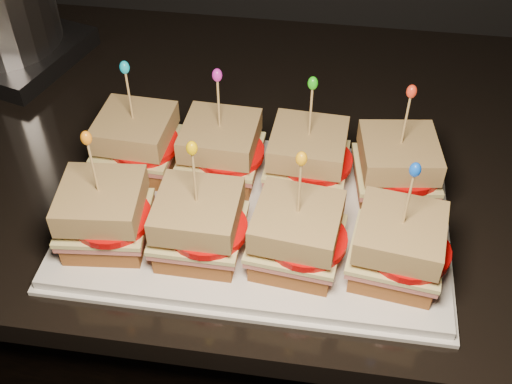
# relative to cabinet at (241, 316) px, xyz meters

# --- Properties ---
(cabinet) EXTENTS (2.27, 0.69, 0.83)m
(cabinet) POSITION_rel_cabinet_xyz_m (0.00, 0.00, 0.00)
(cabinet) COLOR black
(cabinet) RESTS_ON ground
(granite_slab) EXTENTS (2.31, 0.73, 0.03)m
(granite_slab) POSITION_rel_cabinet_xyz_m (0.00, 0.00, 0.43)
(granite_slab) COLOR black
(granite_slab) RESTS_ON cabinet
(platter) EXTENTS (0.47, 0.29, 0.02)m
(platter) POSITION_rel_cabinet_xyz_m (0.06, -0.17, 0.46)
(platter) COLOR white
(platter) RESTS_ON granite_slab
(platter_rim) EXTENTS (0.48, 0.30, 0.01)m
(platter_rim) POSITION_rel_cabinet_xyz_m (0.06, -0.17, 0.45)
(platter_rim) COLOR white
(platter_rim) RESTS_ON granite_slab
(sandwich_0_bread_bot) EXTENTS (0.09, 0.09, 0.03)m
(sandwich_0_bread_bot) POSITION_rel_cabinet_xyz_m (-0.11, -0.10, 0.48)
(sandwich_0_bread_bot) COLOR brown
(sandwich_0_bread_bot) RESTS_ON platter
(sandwich_0_ham) EXTENTS (0.10, 0.10, 0.01)m
(sandwich_0_ham) POSITION_rel_cabinet_xyz_m (-0.11, -0.10, 0.50)
(sandwich_0_ham) COLOR #C1685D
(sandwich_0_ham) RESTS_ON sandwich_0_bread_bot
(sandwich_0_cheese) EXTENTS (0.11, 0.10, 0.01)m
(sandwich_0_cheese) POSITION_rel_cabinet_xyz_m (-0.11, -0.10, 0.50)
(sandwich_0_cheese) COLOR #E5DD8C
(sandwich_0_cheese) RESTS_ON sandwich_0_ham
(sandwich_0_tomato) EXTENTS (0.09, 0.09, 0.01)m
(sandwich_0_tomato) POSITION_rel_cabinet_xyz_m (-0.10, -0.11, 0.51)
(sandwich_0_tomato) COLOR red
(sandwich_0_tomato) RESTS_ON sandwich_0_cheese
(sandwich_0_bread_top) EXTENTS (0.10, 0.10, 0.03)m
(sandwich_0_bread_top) POSITION_rel_cabinet_xyz_m (-0.11, -0.10, 0.53)
(sandwich_0_bread_top) COLOR #64350D
(sandwich_0_bread_top) RESTS_ON sandwich_0_tomato
(sandwich_0_pick) EXTENTS (0.00, 0.00, 0.09)m
(sandwich_0_pick) POSITION_rel_cabinet_xyz_m (-0.11, -0.10, 0.58)
(sandwich_0_pick) COLOR tan
(sandwich_0_pick) RESTS_ON sandwich_0_bread_top
(sandwich_0_frill) EXTENTS (0.01, 0.01, 0.02)m
(sandwich_0_frill) POSITION_rel_cabinet_xyz_m (-0.11, -0.10, 0.62)
(sandwich_0_frill) COLOR #0FA7C9
(sandwich_0_frill) RESTS_ON sandwich_0_pick
(sandwich_1_bread_bot) EXTENTS (0.09, 0.09, 0.03)m
(sandwich_1_bread_bot) POSITION_rel_cabinet_xyz_m (-0.00, -0.10, 0.48)
(sandwich_1_bread_bot) COLOR brown
(sandwich_1_bread_bot) RESTS_ON platter
(sandwich_1_ham) EXTENTS (0.10, 0.10, 0.01)m
(sandwich_1_ham) POSITION_rel_cabinet_xyz_m (-0.00, -0.10, 0.50)
(sandwich_1_ham) COLOR #C1685D
(sandwich_1_ham) RESTS_ON sandwich_1_bread_bot
(sandwich_1_cheese) EXTENTS (0.11, 0.10, 0.01)m
(sandwich_1_cheese) POSITION_rel_cabinet_xyz_m (-0.00, -0.10, 0.50)
(sandwich_1_cheese) COLOR #E5DD8C
(sandwich_1_cheese) RESTS_ON sandwich_1_ham
(sandwich_1_tomato) EXTENTS (0.09, 0.09, 0.01)m
(sandwich_1_tomato) POSITION_rel_cabinet_xyz_m (0.01, -0.11, 0.51)
(sandwich_1_tomato) COLOR red
(sandwich_1_tomato) RESTS_ON sandwich_1_cheese
(sandwich_1_bread_top) EXTENTS (0.10, 0.10, 0.03)m
(sandwich_1_bread_top) POSITION_rel_cabinet_xyz_m (-0.00, -0.10, 0.53)
(sandwich_1_bread_top) COLOR #64350D
(sandwich_1_bread_top) RESTS_ON sandwich_1_tomato
(sandwich_1_pick) EXTENTS (0.00, 0.00, 0.09)m
(sandwich_1_pick) POSITION_rel_cabinet_xyz_m (-0.00, -0.10, 0.58)
(sandwich_1_pick) COLOR tan
(sandwich_1_pick) RESTS_ON sandwich_1_bread_top
(sandwich_1_frill) EXTENTS (0.01, 0.01, 0.02)m
(sandwich_1_frill) POSITION_rel_cabinet_xyz_m (-0.00, -0.10, 0.62)
(sandwich_1_frill) COLOR #C621B2
(sandwich_1_frill) RESTS_ON sandwich_1_pick
(sandwich_2_bread_bot) EXTENTS (0.10, 0.10, 0.03)m
(sandwich_2_bread_bot) POSITION_rel_cabinet_xyz_m (0.11, -0.10, 0.48)
(sandwich_2_bread_bot) COLOR brown
(sandwich_2_bread_bot) RESTS_ON platter
(sandwich_2_ham) EXTENTS (0.10, 0.10, 0.01)m
(sandwich_2_ham) POSITION_rel_cabinet_xyz_m (0.11, -0.10, 0.50)
(sandwich_2_ham) COLOR #C1685D
(sandwich_2_ham) RESTS_ON sandwich_2_bread_bot
(sandwich_2_cheese) EXTENTS (0.11, 0.10, 0.01)m
(sandwich_2_cheese) POSITION_rel_cabinet_xyz_m (0.11, -0.10, 0.50)
(sandwich_2_cheese) COLOR #E5DD8C
(sandwich_2_cheese) RESTS_ON sandwich_2_ham
(sandwich_2_tomato) EXTENTS (0.09, 0.09, 0.01)m
(sandwich_2_tomato) POSITION_rel_cabinet_xyz_m (0.12, -0.11, 0.51)
(sandwich_2_tomato) COLOR red
(sandwich_2_tomato) RESTS_ON sandwich_2_cheese
(sandwich_2_bread_top) EXTENTS (0.10, 0.10, 0.03)m
(sandwich_2_bread_top) POSITION_rel_cabinet_xyz_m (0.11, -0.10, 0.53)
(sandwich_2_bread_top) COLOR #64350D
(sandwich_2_bread_top) RESTS_ON sandwich_2_tomato
(sandwich_2_pick) EXTENTS (0.00, 0.00, 0.09)m
(sandwich_2_pick) POSITION_rel_cabinet_xyz_m (0.11, -0.10, 0.58)
(sandwich_2_pick) COLOR tan
(sandwich_2_pick) RESTS_ON sandwich_2_bread_top
(sandwich_2_frill) EXTENTS (0.01, 0.01, 0.02)m
(sandwich_2_frill) POSITION_rel_cabinet_xyz_m (0.11, -0.10, 0.62)
(sandwich_2_frill) COLOR #1EBA14
(sandwich_2_frill) RESTS_ON sandwich_2_pick
(sandwich_3_bread_bot) EXTENTS (0.10, 0.10, 0.03)m
(sandwich_3_bread_bot) POSITION_rel_cabinet_xyz_m (0.22, -0.10, 0.48)
(sandwich_3_bread_bot) COLOR brown
(sandwich_3_bread_bot) RESTS_ON platter
(sandwich_3_ham) EXTENTS (0.11, 0.11, 0.01)m
(sandwich_3_ham) POSITION_rel_cabinet_xyz_m (0.22, -0.10, 0.50)
(sandwich_3_ham) COLOR #C1685D
(sandwich_3_ham) RESTS_ON sandwich_3_bread_bot
(sandwich_3_cheese) EXTENTS (0.11, 0.11, 0.01)m
(sandwich_3_cheese) POSITION_rel_cabinet_xyz_m (0.22, -0.10, 0.50)
(sandwich_3_cheese) COLOR #E5DD8C
(sandwich_3_cheese) RESTS_ON sandwich_3_ham
(sandwich_3_tomato) EXTENTS (0.09, 0.09, 0.01)m
(sandwich_3_tomato) POSITION_rel_cabinet_xyz_m (0.24, -0.11, 0.51)
(sandwich_3_tomato) COLOR red
(sandwich_3_tomato) RESTS_ON sandwich_3_cheese
(sandwich_3_bread_top) EXTENTS (0.10, 0.10, 0.03)m
(sandwich_3_bread_top) POSITION_rel_cabinet_xyz_m (0.22, -0.10, 0.53)
(sandwich_3_bread_top) COLOR #64350D
(sandwich_3_bread_top) RESTS_ON sandwich_3_tomato
(sandwich_3_pick) EXTENTS (0.00, 0.00, 0.09)m
(sandwich_3_pick) POSITION_rel_cabinet_xyz_m (0.22, -0.10, 0.58)
(sandwich_3_pick) COLOR tan
(sandwich_3_pick) RESTS_ON sandwich_3_bread_top
(sandwich_3_frill) EXTENTS (0.01, 0.01, 0.02)m
(sandwich_3_frill) POSITION_rel_cabinet_xyz_m (0.22, -0.10, 0.62)
(sandwich_3_frill) COLOR red
(sandwich_3_frill) RESTS_ON sandwich_3_pick
(sandwich_4_bread_bot) EXTENTS (0.10, 0.10, 0.03)m
(sandwich_4_bread_bot) POSITION_rel_cabinet_xyz_m (-0.11, -0.24, 0.48)
(sandwich_4_bread_bot) COLOR brown
(sandwich_4_bread_bot) RESTS_ON platter
(sandwich_4_ham) EXTENTS (0.11, 0.11, 0.01)m
(sandwich_4_ham) POSITION_rel_cabinet_xyz_m (-0.11, -0.24, 0.50)
(sandwich_4_ham) COLOR #C1685D
(sandwich_4_ham) RESTS_ON sandwich_4_bread_bot
(sandwich_4_cheese) EXTENTS (0.11, 0.11, 0.01)m
(sandwich_4_cheese) POSITION_rel_cabinet_xyz_m (-0.11, -0.24, 0.50)
(sandwich_4_cheese) COLOR #E5DD8C
(sandwich_4_cheese) RESTS_ON sandwich_4_ham
(sandwich_4_tomato) EXTENTS (0.09, 0.09, 0.01)m
(sandwich_4_tomato) POSITION_rel_cabinet_xyz_m (-0.10, -0.24, 0.51)
(sandwich_4_tomato) COLOR red
(sandwich_4_tomato) RESTS_ON sandwich_4_cheese
(sandwich_4_bread_top) EXTENTS (0.10, 0.10, 0.03)m
(sandwich_4_bread_top) POSITION_rel_cabinet_xyz_m (-0.11, -0.24, 0.53)
(sandwich_4_bread_top) COLOR #64350D
(sandwich_4_bread_top) RESTS_ON sandwich_4_tomato
(sandwich_4_pick) EXTENTS (0.00, 0.00, 0.09)m
(sandwich_4_pick) POSITION_rel_cabinet_xyz_m (-0.11, -0.24, 0.58)
(sandwich_4_pick) COLOR tan
(sandwich_4_pick) RESTS_ON sandwich_4_bread_top
(sandwich_4_frill) EXTENTS (0.01, 0.01, 0.02)m
(sandwich_4_frill) POSITION_rel_cabinet_xyz_m (-0.11, -0.24, 0.62)
(sandwich_4_frill) COLOR orange
(sandwich_4_frill) RESTS_ON sandwich_4_pick
(sandwich_5_bread_bot) EXTENTS (0.09, 0.09, 0.03)m
(sandwich_5_bread_bot) POSITION_rel_cabinet_xyz_m (-0.00, -0.24, 0.48)
(sandwich_5_bread_bot) COLOR brown
(sandwich_5_bread_bot) RESTS_ON platter
(sandwich_5_ham) EXTENTS (0.10, 0.10, 0.01)m
(sandwich_5_ham) POSITION_rel_cabinet_xyz_m (-0.00, -0.24, 0.50)
(sandwich_5_ham) COLOR #C1685D
(sandwich_5_ham) RESTS_ON sandwich_5_bread_bot
(sandwich_5_cheese) EXTENTS (0.10, 0.10, 0.01)m
(sandwich_5_cheese) POSITION_rel_cabinet_xyz_m (-0.00, -0.24, 0.50)
(sandwich_5_cheese) COLOR #E5DD8C
(sandwich_5_cheese) RESTS_ON sandwich_5_ham
(sandwich_5_tomato) EXTENTS (0.09, 0.09, 0.01)m
(sandwich_5_tomato) POSITION_rel_cabinet_xyz_m (0.01, -0.24, 0.51)
(sandwich_5_tomato) COLOR red
(sandwich_5_tomato) RESTS_ON sandwich_5_cheese
(sandwich_5_bread_top) EXTENTS (0.09, 0.09, 0.03)m
(sandwich_5_bread_top) POSITION_rel_cabinet_xyz_m (-0.00, -0.24, 0.53)
(sandwich_5_bread_top) COLOR #64350D
(sandwich_5_bread_top) RESTS_ON sandwich_5_tomato
(sandwich_5_pick) EXTENTS (0.00, 0.00, 0.09)m
(sandwich_5_pick) POSITION_rel_cabinet_xyz_m (-0.00, -0.24, 0.58)
(sandwich_5_pick) COLOR tan
(sandwich_5_pick) RESTS_ON sandwich_5_bread_top
(sandwich_5_frill) EXTENTS (0.01, 0.01, 0.02)m
(sandwich_5_frill) POSITION_rel_cabinet_xyz_m (-0.00, -0.24, 0.62)
(sandwich_5_frill) COLOR #EEBB02
(sandwich_5_frill) RESTS_ON sandwich_5_pick
(sandwich_6_bread_bot) EXTENTS (0.10, 0.10, 0.03)m
(sandwich_6_bread_bot) POSITION_rel_cabinet_xyz_m (0.11, -0.24, 0.48)
(sandwich_6_bread_bot) COLOR brown
(sandwich_6_bread_bot) RESTS_ON platter
(sandwich_6_ham) EXTENTS (0.11, 0.11, 0.01)m
(sandwich_6_ham) POSITION_rel_cabinet_xyz_m (0.11, -0.24, 0.50)
(sandwich_6_ham) COLOR #C1685D
(sandwich_6_ham) RESTS_ON sandwich_6_bread_bot
(sandwich_6_cheese) EXTENTS (0.11, 0.11, 0.01)m
(sandwich_6_cheese) POSITION_rel_cabinet_xyz_m (0.11, -0.24, 0.50)
(sandwich_6_cheese) COLOR #E5DD8C
(sandwich_6_cheese) RESTS_ON sandwich_6_ham
(sandwich_6_tomato) EXTENTS (0.09, 0.09, 0.01)m
(sandwich_6_tomato) POSITION_rel_cabinet_xyz_m (0.12, -0.24, 0.51)
(sandwich_6_tomato) COLOR red
(sandwich_6_tomato) RESTS_ON sandwich_6_cheese
(sandwich_6_bread_top) EXTENTS (0.10, 0.10, 0.03)m
(sandwich_6_bread_top) POSITION_rel_cabinet_xyz_m (0.11, -0.24, 0.53)
(sandwich_6_bread_top) COLOR #64350D
(sandwich_6_bread_top) RESTS_ON sandwich_6_tomato
(sandwich_6_pick) EXTENTS (0.00, 0.00, 0.09)m
(sandwich_6_pick) POSITION_rel_cabinet_xyz_m (0.11, -0.24, 0.58)
(sandwich_6_pick) COLOR tan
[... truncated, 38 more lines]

